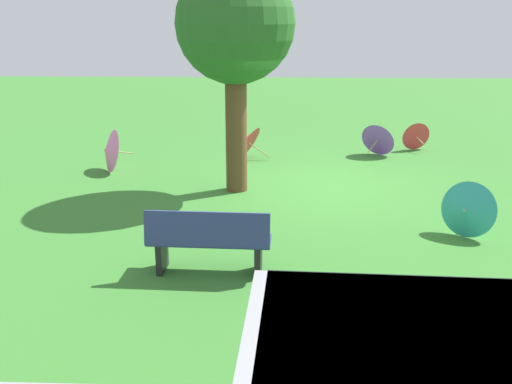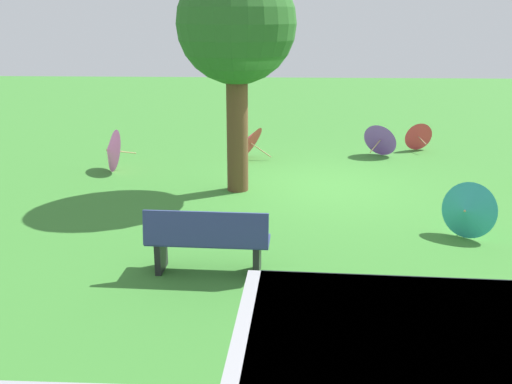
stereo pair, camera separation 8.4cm
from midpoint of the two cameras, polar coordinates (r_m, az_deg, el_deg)
name	(u,v)px [view 2 (the right image)]	position (r m, az deg, el deg)	size (l,w,h in m)	color
ground	(309,187)	(11.45, 5.51, 0.53)	(40.00, 40.00, 0.00)	#387A2D
park_bench	(207,241)	(7.52, -4.49, -4.82)	(1.62, 0.54, 0.90)	navy
shade_tree	(236,28)	(10.71, -1.72, 15.90)	(2.15, 2.15, 4.18)	brown
parasol_red_0	(417,136)	(14.99, 15.78, 5.38)	(0.75, 0.72, 0.72)	tan
parasol_teal_0	(467,211)	(9.27, 20.33, -1.73)	(0.87, 0.85, 0.88)	tan
parasol_pink_1	(110,150)	(12.78, -13.98, 4.01)	(0.87, 0.97, 0.93)	tan
parasol_purple_1	(381,139)	(14.14, 12.41, 5.15)	(0.93, 0.90, 0.82)	tan
parasol_red_1	(248,141)	(13.54, -0.60, 5.03)	(0.97, 0.99, 0.82)	tan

